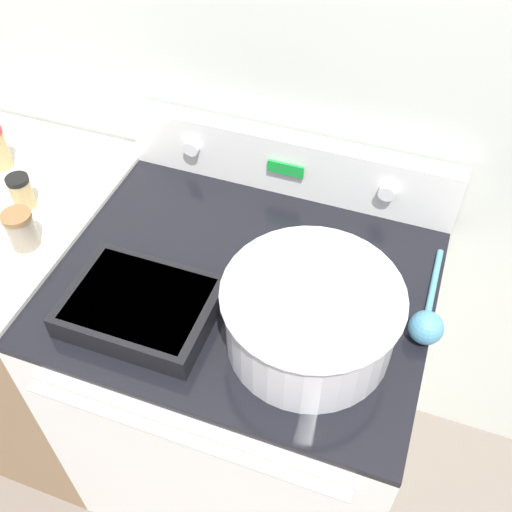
# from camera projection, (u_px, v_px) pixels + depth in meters

# --- Properties ---
(kitchen_wall) EXTENTS (8.00, 0.05, 2.50)m
(kitchen_wall) POSITION_uv_depth(u_px,v_px,m) (303.00, 51.00, 1.30)
(kitchen_wall) COLOR silver
(kitchen_wall) RESTS_ON ground_plane
(stove_range) EXTENTS (0.82, 0.71, 0.90)m
(stove_range) POSITION_uv_depth(u_px,v_px,m) (247.00, 384.00, 1.65)
(stove_range) COLOR white
(stove_range) RESTS_ON ground_plane
(control_panel) EXTENTS (0.82, 0.07, 0.16)m
(control_panel) POSITION_uv_depth(u_px,v_px,m) (289.00, 164.00, 1.46)
(control_panel) COLOR white
(control_panel) RESTS_ON stove_range
(side_counter) EXTENTS (0.50, 0.68, 0.92)m
(side_counter) POSITION_uv_depth(u_px,v_px,m) (42.00, 317.00, 1.80)
(side_counter) COLOR #896B4C
(side_counter) RESTS_ON ground_plane
(mixing_bowl) EXTENTS (0.35, 0.35, 0.16)m
(mixing_bowl) POSITION_uv_depth(u_px,v_px,m) (311.00, 314.00, 1.14)
(mixing_bowl) COLOR silver
(mixing_bowl) RESTS_ON stove_range
(casserole_dish) EXTENTS (0.30, 0.23, 0.06)m
(casserole_dish) POSITION_uv_depth(u_px,v_px,m) (140.00, 306.00, 1.22)
(casserole_dish) COLOR black
(casserole_dish) RESTS_ON stove_range
(ladle) EXTENTS (0.07, 0.28, 0.07)m
(ladle) POSITION_uv_depth(u_px,v_px,m) (427.00, 323.00, 1.20)
(ladle) COLOR teal
(ladle) RESTS_ON stove_range
(spice_jar_brown_cap) EXTENTS (0.07, 0.07, 0.09)m
(spice_jar_brown_cap) POSITION_uv_depth(u_px,v_px,m) (21.00, 229.00, 1.33)
(spice_jar_brown_cap) COLOR gray
(spice_jar_brown_cap) RESTS_ON side_counter
(spice_jar_black_cap) EXTENTS (0.05, 0.05, 0.09)m
(spice_jar_black_cap) POSITION_uv_depth(u_px,v_px,m) (22.00, 192.00, 1.42)
(spice_jar_black_cap) COLOR tan
(spice_jar_black_cap) RESTS_ON side_counter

